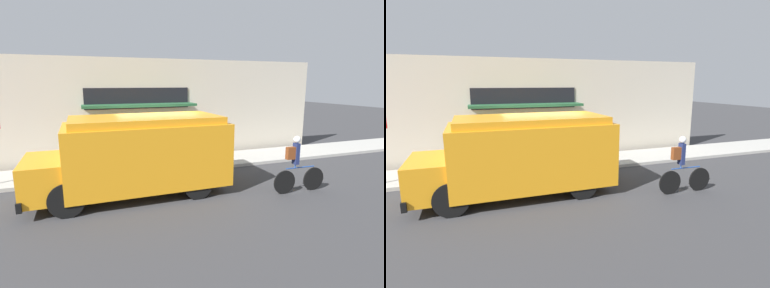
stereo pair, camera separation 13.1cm
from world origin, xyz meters
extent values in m
plane|color=#38383A|center=(0.00, 0.00, 0.00)|extent=(70.00, 70.00, 0.00)
cube|color=#ADAAA3|center=(0.00, 1.06, 0.06)|extent=(28.00, 2.11, 0.12)
cube|color=beige|center=(0.00, 2.50, 2.10)|extent=(16.74, 0.18, 4.21)
cube|color=black|center=(-0.07, 2.39, 2.61)|extent=(4.24, 0.05, 0.84)
cube|color=#235633|center=(-0.07, 1.96, 2.35)|extent=(4.46, 0.90, 0.10)
cube|color=orange|center=(-0.58, -1.50, 1.20)|extent=(4.54, 2.23, 1.79)
cube|color=orange|center=(-3.35, -1.51, 0.79)|extent=(1.02, 2.03, 0.98)
cube|color=orange|center=(-0.58, -1.50, 2.19)|extent=(4.17, 2.05, 0.20)
cube|color=black|center=(-3.81, -1.51, 0.40)|extent=(0.13, 2.16, 0.24)
cube|color=red|center=(-1.83, -0.15, 1.29)|extent=(0.03, 0.44, 0.44)
cylinder|color=black|center=(-2.80, -0.57, 0.43)|extent=(0.87, 0.26, 0.87)
cylinder|color=black|center=(-2.79, -2.45, 0.43)|extent=(0.87, 0.26, 0.87)
cylinder|color=black|center=(0.63, -0.55, 0.43)|extent=(0.87, 0.26, 0.87)
cylinder|color=black|center=(0.64, -2.43, 0.43)|extent=(0.87, 0.26, 0.87)
cylinder|color=black|center=(4.20, -3.04, 0.36)|extent=(0.71, 0.06, 0.71)
cylinder|color=black|center=(3.16, -3.01, 0.36)|extent=(0.71, 0.06, 0.71)
cylinder|color=#234793|center=(3.68, -3.02, 0.76)|extent=(0.98, 0.07, 0.04)
cylinder|color=#234793|center=(3.50, -3.02, 0.82)|extent=(0.04, 0.04, 0.12)
cube|color=navy|center=(3.50, -3.02, 1.20)|extent=(0.13, 0.20, 0.63)
sphere|color=white|center=(3.50, -3.02, 1.62)|extent=(0.21, 0.21, 0.21)
cube|color=brown|center=(3.31, -3.01, 1.23)|extent=(0.26, 0.15, 0.36)
cylinder|color=#38383D|center=(-0.90, 1.64, 0.57)|extent=(0.52, 0.52, 0.90)
cylinder|color=black|center=(-0.90, 1.64, 1.04)|extent=(0.53, 0.53, 0.04)
camera|label=1|loc=(-2.30, -9.93, 3.23)|focal=28.00mm
camera|label=2|loc=(-2.18, -9.98, 3.23)|focal=28.00mm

